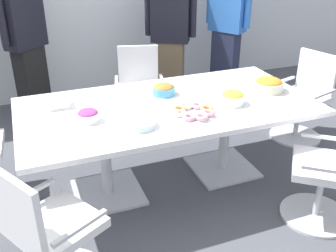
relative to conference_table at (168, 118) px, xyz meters
name	(u,v)px	position (x,y,z in m)	size (l,w,h in m)	color
ground_plane	(168,181)	(0.00, 0.00, -0.63)	(10.00, 10.00, 0.01)	#4C4F56
conference_table	(168,118)	(0.00, 0.00, 0.00)	(2.40, 1.20, 0.75)	white
office_chair_0	(331,174)	(0.95, -0.91, -0.22)	(0.76, 0.76, 0.91)	silver
office_chair_1	(303,102)	(1.64, 0.29, -0.22)	(0.67, 0.67, 0.91)	silver
office_chair_2	(140,94)	(0.09, 1.10, -0.22)	(0.66, 0.66, 0.91)	silver
office_chair_4	(49,237)	(-1.08, -0.85, -0.22)	(0.74, 0.74, 0.91)	silver
person_standing_0	(26,39)	(-0.99, 1.72, 0.35)	(0.51, 0.46, 1.85)	black
person_standing_1	(170,35)	(0.63, 1.57, 0.29)	(0.57, 0.41, 1.74)	brown
person_standing_2	(227,24)	(1.42, 1.63, 0.35)	(0.42, 0.56, 1.84)	#232842
snack_bowl_pretzels	(164,89)	(0.04, 0.21, 0.17)	(0.20, 0.20, 0.10)	#4C9EC6
snack_bowl_candy_mix	(88,115)	(-0.67, -0.08, 0.17)	(0.17, 0.17, 0.10)	white
snack_bowl_chips_orange	(269,84)	(0.94, -0.04, 0.18)	(0.26, 0.26, 0.12)	beige
snack_bowl_chips_yellow	(233,98)	(0.49, -0.18, 0.18)	(0.20, 0.20, 0.12)	white
donut_platter	(194,112)	(0.11, -0.26, 0.15)	(0.34, 0.33, 0.04)	white
plate_stack	(140,124)	(-0.33, -0.31, 0.15)	(0.23, 0.23, 0.05)	white
napkin_pile	(58,102)	(-0.84, 0.27, 0.17)	(0.16, 0.16, 0.08)	white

